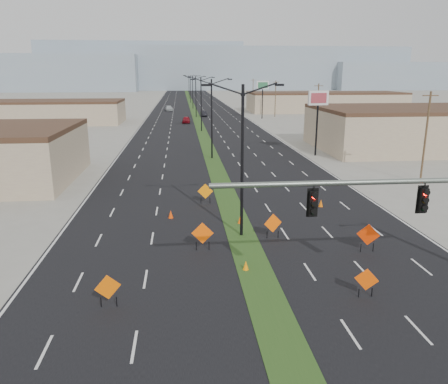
{
  "coord_description": "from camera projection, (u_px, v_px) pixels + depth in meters",
  "views": [
    {
      "loc": [
        -3.9,
        -15.59,
        10.63
      ],
      "look_at": [
        -1.22,
        11.61,
        3.2
      ],
      "focal_mm": 35.0,
      "sensor_mm": 36.0,
      "label": 1
    }
  ],
  "objects": [
    {
      "name": "pole_sign_east_far",
      "position": [
        263.0,
        88.0,
        104.53
      ],
      "size": [
        2.94,
        0.6,
        8.96
      ],
      "rotation": [
        0.0,
        0.0,
        -0.08
      ],
      "color": "black",
      "rests_on": "ground"
    },
    {
      "name": "car_mid",
      "position": [
        204.0,
        114.0,
        112.12
      ],
      "size": [
        1.64,
        4.02,
        1.29
      ],
      "primitive_type": "imported",
      "rotation": [
        0.0,
        0.0,
        0.07
      ],
      "color": "black",
      "rests_on": "ground"
    },
    {
      "name": "construction_sign_1",
      "position": [
        202.0,
        234.0,
        26.89
      ],
      "size": [
        1.36,
        0.16,
        1.81
      ],
      "rotation": [
        0.0,
        0.0,
        -0.09
      ],
      "color": "#FF5705",
      "rests_on": "ground"
    },
    {
      "name": "construction_sign_0",
      "position": [
        108.0,
        288.0,
        20.32
      ],
      "size": [
        1.17,
        0.46,
        1.64
      ],
      "rotation": [
        0.0,
        0.0,
        0.35
      ],
      "color": "#E15B04",
      "rests_on": "ground"
    },
    {
      "name": "building_sw_far",
      "position": [
        53.0,
        113.0,
        96.15
      ],
      "size": [
        30.0,
        14.0,
        4.5
      ],
      "primitive_type": "cube",
      "color": "tan",
      "rests_on": "ground"
    },
    {
      "name": "ground",
      "position": [
        281.0,
        338.0,
        18.13
      ],
      "size": [
        600.0,
        600.0,
        0.0
      ],
      "primitive_type": "plane",
      "color": "gray",
      "rests_on": "ground"
    },
    {
      "name": "building_se_near",
      "position": [
        441.0,
        129.0,
        63.83
      ],
      "size": [
        36.0,
        18.0,
        5.5
      ],
      "primitive_type": "cube",
      "color": "tan",
      "rests_on": "ground"
    },
    {
      "name": "streetlight_5",
      "position": [
        191.0,
        88.0,
        162.68
      ],
      "size": [
        5.15,
        0.24,
        10.02
      ],
      "color": "black",
      "rests_on": "ground"
    },
    {
      "name": "cone_2",
      "position": [
        321.0,
        203.0,
        35.94
      ],
      "size": [
        0.42,
        0.42,
        0.62
      ],
      "primitive_type": "cone",
      "rotation": [
        0.0,
        0.0,
        0.15
      ],
      "color": "#EB6304",
      "rests_on": "ground"
    },
    {
      "name": "cone_3",
      "position": [
        171.0,
        214.0,
        33.09
      ],
      "size": [
        0.48,
        0.48,
        0.64
      ],
      "primitive_type": "cone",
      "rotation": [
        0.0,
        0.0,
        0.32
      ],
      "color": "#EA3F04",
      "rests_on": "ground"
    },
    {
      "name": "building_se_far",
      "position": [
        325.0,
        103.0,
        126.7
      ],
      "size": [
        44.0,
        16.0,
        5.0
      ],
      "primitive_type": "cube",
      "color": "tan",
      "rests_on": "ground"
    },
    {
      "name": "utility_pole_0",
      "position": [
        426.0,
        136.0,
        42.8
      ],
      "size": [
        1.6,
        0.2,
        9.0
      ],
      "color": "#4C3823",
      "rests_on": "ground"
    },
    {
      "name": "construction_sign_3",
      "position": [
        273.0,
        224.0,
        28.87
      ],
      "size": [
        1.25,
        0.4,
        1.72
      ],
      "rotation": [
        0.0,
        0.0,
        0.29
      ],
      "color": "#FF5905",
      "rests_on": "ground"
    },
    {
      "name": "mesa_center",
      "position": [
        242.0,
        69.0,
        306.34
      ],
      "size": [
        220.0,
        50.0,
        28.0
      ],
      "primitive_type": "cube",
      "color": "#899BAA",
      "rests_on": "ground"
    },
    {
      "name": "pole_sign_east_near",
      "position": [
        318.0,
        103.0,
        56.91
      ],
      "size": [
        2.79,
        0.8,
        8.5
      ],
      "rotation": [
        0.0,
        0.0,
        0.16
      ],
      "color": "black",
      "rests_on": "ground"
    },
    {
      "name": "median_strip",
      "position": [
        196.0,
        116.0,
        114.16
      ],
      "size": [
        2.0,
        400.0,
        0.04
      ],
      "primitive_type": "cube",
      "color": "#284B1B",
      "rests_on": "ground"
    },
    {
      "name": "utility_pole_2",
      "position": [
        275.0,
        98.0,
        110.02
      ],
      "size": [
        1.6,
        0.2,
        9.0
      ],
      "color": "#4C3823",
      "rests_on": "ground"
    },
    {
      "name": "car_far",
      "position": [
        169.0,
        108.0,
        128.44
      ],
      "size": [
        2.68,
        5.18,
        1.44
      ],
      "primitive_type": "imported",
      "rotation": [
        0.0,
        0.0,
        0.14
      ],
      "color": "#AFB5B9",
      "rests_on": "ground"
    },
    {
      "name": "utility_pole_3",
      "position": [
        253.0,
        92.0,
        143.64
      ],
      "size": [
        1.6,
        0.2,
        9.0
      ],
      "color": "#4C3823",
      "rests_on": "ground"
    },
    {
      "name": "cone_1",
      "position": [
        246.0,
        266.0,
        24.3
      ],
      "size": [
        0.41,
        0.41,
        0.58
      ],
      "primitive_type": "cone",
      "rotation": [
        0.0,
        0.0,
        -0.2
      ],
      "color": "orange",
      "rests_on": "ground"
    },
    {
      "name": "car_left",
      "position": [
        186.0,
        120.0,
        96.9
      ],
      "size": [
        1.95,
        4.31,
        1.43
      ],
      "primitive_type": "imported",
      "rotation": [
        0.0,
        0.0,
        -0.06
      ],
      "color": "maroon",
      "rests_on": "ground"
    },
    {
      "name": "construction_sign_5",
      "position": [
        368.0,
        236.0,
        26.63
      ],
      "size": [
        1.27,
        0.57,
        1.82
      ],
      "rotation": [
        0.0,
        0.0,
        -0.41
      ],
      "color": "red",
      "rests_on": "ground"
    },
    {
      "name": "streetlight_0",
      "position": [
        242.0,
        157.0,
        28.23
      ],
      "size": [
        5.15,
        0.24,
        10.02
      ],
      "color": "black",
      "rests_on": "ground"
    },
    {
      "name": "construction_sign_4",
      "position": [
        366.0,
        281.0,
        21.24
      ],
      "size": [
        1.06,
        0.51,
        1.52
      ],
      "rotation": [
        0.0,
        0.0,
        -0.42
      ],
      "color": "#F64D05",
      "rests_on": "ground"
    },
    {
      "name": "streetlight_6",
      "position": [
        189.0,
        86.0,
        189.57
      ],
      "size": [
        5.15,
        0.24,
        10.02
      ],
      "color": "black",
      "rests_on": "ground"
    },
    {
      "name": "mesa_backdrop",
      "position": [
        144.0,
        66.0,
        318.42
      ],
      "size": [
        140.0,
        50.0,
        32.0
      ],
      "primitive_type": "cube",
      "color": "#899BAA",
      "rests_on": "ground"
    },
    {
      "name": "mesa_east",
      "position": [
        438.0,
        76.0,
        311.26
      ],
      "size": [
        160.0,
        50.0,
        18.0
      ],
      "primitive_type": "cube",
      "color": "#899BAA",
      "rests_on": "ground"
    },
    {
      "name": "utility_pole_1",
      "position": [
        317.0,
        109.0,
        76.41
      ],
      "size": [
        1.6,
        0.2,
        9.0
      ],
      "color": "#4C3823",
      "rests_on": "ground"
    },
    {
      "name": "streetlight_3",
      "position": [
        196.0,
        95.0,
        108.9
      ],
      "size": [
        5.15,
        0.24,
        10.02
      ],
      "color": "black",
      "rests_on": "ground"
    },
    {
      "name": "road_surface",
      "position": [
        196.0,
        116.0,
        114.16
      ],
      "size": [
        25.0,
        400.0,
        0.02
      ],
      "primitive_type": "cube",
      "color": "black",
      "rests_on": "ground"
    },
    {
      "name": "streetlight_4",
      "position": [
        193.0,
        91.0,
        135.79
      ],
      "size": [
        5.15,
        0.24,
        10.02
      ],
      "color": "black",
      "rests_on": "ground"
    },
    {
      "name": "construction_sign_2",
      "position": [
        205.0,
        192.0,
        36.67
      ],
      "size": [
        1.29,
        0.18,
        1.73
      ],
      "rotation": [
        0.0,
        0.0,
        -0.11
      ],
      "color": "orange",
      "rests_on": "ground"
    },
    {
      "name": "streetlight_1",
      "position": [
        212.0,
        116.0,
        55.12
      ],
      "size": [
        5.15,
        0.24,
        10.02
      ],
      "color": "black",
      "rests_on": "ground"
    },
    {
      "name": "streetlight_2",
      "position": [
        201.0,
        102.0,
        82.01
      ],
      "size": [
        5.15,
        0.24,
        10.02
      ],
      "color": "black",
      "rests_on": "ground"
    },
    {
      "name": "cone_0",
      "position": [
        240.0,
        220.0,
        31.84
      ],
      "size": [
        0.45,
        0.45,
        0.56
      ],
      "primitive_type": "cone",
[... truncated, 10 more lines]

